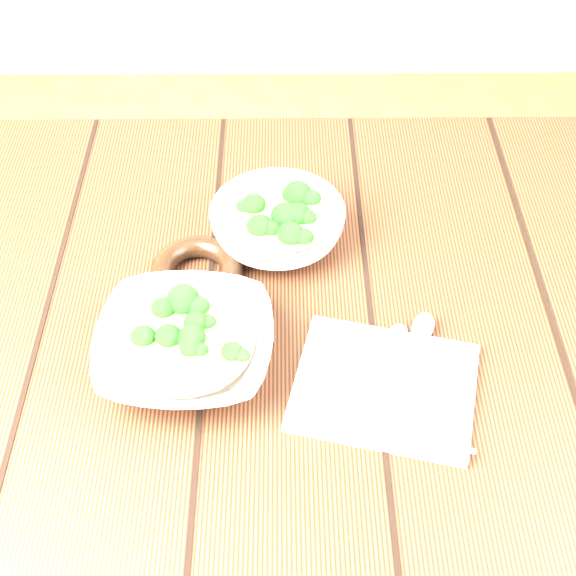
{
  "coord_description": "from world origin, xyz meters",
  "views": [
    {
      "loc": [
        0.07,
        -0.67,
        1.49
      ],
      "look_at": [
        0.08,
        -0.02,
        0.8
      ],
      "focal_mm": 50.0,
      "sensor_mm": 36.0,
      "label": 1
    }
  ],
  "objects_px": {
    "soup_bowl_front": "(185,346)",
    "soup_bowl_back": "(278,224)",
    "table": "(230,365)",
    "trivet": "(197,271)",
    "napkin": "(384,387)"
  },
  "relations": [
    {
      "from": "soup_bowl_front",
      "to": "table",
      "type": "bearing_deg",
      "value": 65.3
    },
    {
      "from": "table",
      "to": "soup_bowl_front",
      "type": "bearing_deg",
      "value": -114.7
    },
    {
      "from": "table",
      "to": "soup_bowl_back",
      "type": "distance_m",
      "value": 0.2
    },
    {
      "from": "table",
      "to": "soup_bowl_front",
      "type": "height_order",
      "value": "soup_bowl_front"
    },
    {
      "from": "soup_bowl_front",
      "to": "napkin",
      "type": "distance_m",
      "value": 0.23
    },
    {
      "from": "trivet",
      "to": "napkin",
      "type": "xyz_separation_m",
      "value": [
        0.22,
        -0.18,
        -0.01
      ]
    },
    {
      "from": "soup_bowl_front",
      "to": "soup_bowl_back",
      "type": "relative_size",
      "value": 0.96
    },
    {
      "from": "soup_bowl_front",
      "to": "soup_bowl_back",
      "type": "bearing_deg",
      "value": 62.41
    },
    {
      "from": "table",
      "to": "trivet",
      "type": "distance_m",
      "value": 0.15
    },
    {
      "from": "table",
      "to": "trivet",
      "type": "relative_size",
      "value": 10.27
    },
    {
      "from": "soup_bowl_front",
      "to": "soup_bowl_back",
      "type": "height_order",
      "value": "soup_bowl_back"
    },
    {
      "from": "soup_bowl_front",
      "to": "trivet",
      "type": "distance_m",
      "value": 0.13
    },
    {
      "from": "soup_bowl_back",
      "to": "napkin",
      "type": "distance_m",
      "value": 0.27
    },
    {
      "from": "soup_bowl_back",
      "to": "trivet",
      "type": "relative_size",
      "value": 1.89
    },
    {
      "from": "table",
      "to": "soup_bowl_back",
      "type": "bearing_deg",
      "value": 60.35
    }
  ]
}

